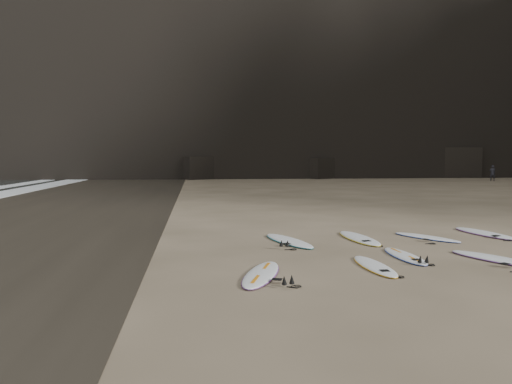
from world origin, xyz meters
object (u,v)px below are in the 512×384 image
surfboard_1 (375,266)px  surfboard_7 (427,237)px  person_a (492,173)px  surfboard_2 (405,256)px  surfboard_6 (359,238)px  surfboard_0 (261,274)px  surfboard_3 (499,259)px  surfboard_8 (485,233)px  surfboard_5 (289,240)px

surfboard_1 → surfboard_7: bearing=49.9°
surfboard_1 → person_a: person_a is taller
surfboard_1 → surfboard_2: (1.14, 1.00, -0.00)m
surfboard_6 → surfboard_1: bearing=-106.9°
surfboard_0 → surfboard_3: bearing=26.2°
surfboard_1 → surfboard_8: surfboard_8 is taller
surfboard_7 → person_a: 41.11m
surfboard_2 → surfboard_5: surfboard_5 is taller
surfboard_1 → surfboard_5: bearing=109.3°
surfboard_1 → surfboard_7: surfboard_7 is taller
surfboard_7 → person_a: size_ratio=1.41×
surfboard_2 → surfboard_3: bearing=-18.6°
surfboard_0 → surfboard_7: bearing=54.8°
surfboard_8 → person_a: (21.28, 33.28, 0.76)m
surfboard_5 → person_a: (27.70, 33.91, 0.76)m
surfboard_0 → surfboard_2: (3.73, 1.47, -0.00)m
surfboard_8 → surfboard_2: bearing=-150.2°
surfboard_8 → surfboard_0: bearing=-157.5°
surfboard_0 → surfboard_6: size_ratio=0.90×
surfboard_7 → person_a: person_a is taller
surfboard_2 → surfboard_8: surfboard_8 is taller
surfboard_3 → surfboard_8: (1.98, 3.80, 0.00)m
surfboard_5 → surfboard_2: bearing=-61.8°
surfboard_0 → surfboard_6: surfboard_6 is taller
surfboard_7 → surfboard_5: bearing=153.5°
surfboard_1 → surfboard_6: size_ratio=0.81×
surfboard_0 → surfboard_7: 6.92m
surfboard_0 → surfboard_1: 2.64m
surfboard_7 → surfboard_3: bearing=-115.4°
surfboard_6 → person_a: (25.53, 33.70, 0.76)m
surfboard_0 → surfboard_5: bearing=90.0°
surfboard_3 → person_a: bearing=34.3°
surfboard_2 → surfboard_6: bearing=95.3°
person_a → surfboard_2: bearing=77.0°
surfboard_5 → surfboard_7: surfboard_5 is taller
surfboard_6 → person_a: bearing=49.6°
surfboard_3 → surfboard_6: 4.07m
surfboard_3 → person_a: size_ratio=1.59×
surfboard_5 → surfboard_6: surfboard_6 is taller
person_a → surfboard_0: bearing=74.3°
person_a → surfboard_8: bearing=79.2°
surfboard_6 → surfboard_7: size_ratio=1.21×
surfboard_7 → person_a: bearing=26.7°
surfboard_5 → person_a: 43.79m
surfboard_2 → surfboard_3: surfboard_3 is taller
surfboard_3 → person_a: 43.78m
surfboard_2 → person_a: 44.32m
surfboard_2 → surfboard_7: surfboard_7 is taller
surfboard_3 → surfboard_7: surfboard_3 is taller
surfboard_0 → surfboard_1: bearing=28.7°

